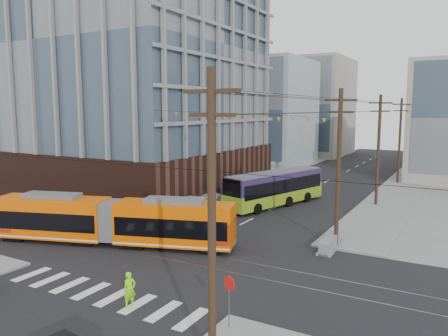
% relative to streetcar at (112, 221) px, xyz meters
% --- Properties ---
extents(ground, '(160.00, 160.00, 0.00)m').
position_rel_streetcar_xyz_m(ground, '(5.60, -3.71, -1.69)').
color(ground, slate).
extents(office_building, '(30.00, 25.00, 28.60)m').
position_rel_streetcar_xyz_m(office_building, '(-16.40, 19.29, 12.61)').
color(office_building, '#381E16').
rests_on(office_building, ground).
extents(bg_bldg_nw_near, '(18.00, 16.00, 18.00)m').
position_rel_streetcar_xyz_m(bg_bldg_nw_near, '(-11.40, 48.29, 7.31)').
color(bg_bldg_nw_near, '#8C99A5').
rests_on(bg_bldg_nw_near, ground).
extents(bg_bldg_nw_far, '(16.00, 18.00, 20.00)m').
position_rel_streetcar_xyz_m(bg_bldg_nw_far, '(-8.40, 68.29, 8.31)').
color(bg_bldg_nw_far, gray).
rests_on(bg_bldg_nw_far, ground).
extents(utility_pole_near, '(0.30, 0.30, 11.00)m').
position_rel_streetcar_xyz_m(utility_pole_near, '(14.10, -9.71, 3.81)').
color(utility_pole_near, black).
rests_on(utility_pole_near, ground).
extents(utility_pole_far, '(0.30, 0.30, 11.00)m').
position_rel_streetcar_xyz_m(utility_pole_far, '(14.10, 52.29, 3.81)').
color(utility_pole_far, black).
rests_on(utility_pole_far, ground).
extents(streetcar, '(17.45, 7.80, 3.38)m').
position_rel_streetcar_xyz_m(streetcar, '(0.00, 0.00, 0.00)').
color(streetcar, '#ED5800').
rests_on(streetcar, ground).
extents(city_bus, '(6.15, 12.67, 3.52)m').
position_rel_streetcar_xyz_m(city_bus, '(5.23, 17.47, 0.07)').
color(city_bus, '#2A1B45').
rests_on(city_bus, ground).
extents(parked_car_silver, '(2.98, 5.37, 1.68)m').
position_rel_streetcar_xyz_m(parked_car_silver, '(0.59, 11.05, -0.85)').
color(parked_car_silver, '#969696').
rests_on(parked_car_silver, ground).
extents(parked_car_white, '(3.91, 5.41, 1.46)m').
position_rel_streetcar_xyz_m(parked_car_white, '(0.62, 13.71, -0.96)').
color(parked_car_white, silver).
rests_on(parked_car_white, ground).
extents(parked_car_grey, '(2.66, 4.58, 1.20)m').
position_rel_streetcar_xyz_m(parked_car_grey, '(-0.30, 20.24, -1.09)').
color(parked_car_grey, slate).
rests_on(parked_car_grey, ground).
extents(pedestrian, '(0.62, 0.75, 1.76)m').
position_rel_streetcar_xyz_m(pedestrian, '(7.88, -7.11, -0.81)').
color(pedestrian, '#96FC0E').
rests_on(pedestrian, ground).
extents(stop_sign, '(0.90, 0.90, 2.32)m').
position_rel_streetcar_xyz_m(stop_sign, '(13.17, -6.71, -0.53)').
color(stop_sign, red).
rests_on(stop_sign, ground).
extents(jersey_barrier, '(1.12, 4.37, 0.87)m').
position_rel_streetcar_xyz_m(jersey_barrier, '(13.90, 6.80, -1.26)').
color(jersey_barrier, gray).
rests_on(jersey_barrier, ground).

